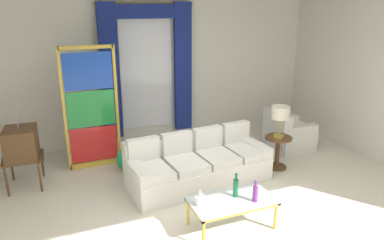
{
  "coord_description": "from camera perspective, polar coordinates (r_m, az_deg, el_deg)",
  "views": [
    {
      "loc": [
        -2.08,
        -4.31,
        2.86
      ],
      "look_at": [
        0.02,
        0.9,
        1.05
      ],
      "focal_mm": 33.84,
      "sensor_mm": 36.0,
      "label": 1
    }
  ],
  "objects": [
    {
      "name": "ground_plane",
      "position": [
        5.58,
        3.36,
        -13.04
      ],
      "size": [
        16.0,
        16.0,
        0.0
      ],
      "primitive_type": "plane",
      "color": "silver"
    },
    {
      "name": "wall_rear",
      "position": [
        7.78,
        -6.15,
        7.69
      ],
      "size": [
        8.0,
        0.12,
        3.0
      ],
      "primitive_type": "cube",
      "color": "white",
      "rests_on": "ground"
    },
    {
      "name": "wall_right",
      "position": [
        7.68,
        27.18,
        5.69
      ],
      "size": [
        0.12,
        7.0,
        3.0
      ],
      "primitive_type": "cube",
      "color": "white",
      "rests_on": "ground"
    },
    {
      "name": "curtained_window",
      "position": [
        7.54,
        -7.06,
        9.19
      ],
      "size": [
        2.0,
        0.17,
        2.7
      ],
      "color": "white",
      "rests_on": "ground"
    },
    {
      "name": "couch_white_long",
      "position": [
        6.07,
        0.79,
        -7.01
      ],
      "size": [
        2.41,
        1.13,
        0.86
      ],
      "color": "white",
      "rests_on": "ground"
    },
    {
      "name": "coffee_table",
      "position": [
        4.91,
        6.29,
        -12.77
      ],
      "size": [
        1.12,
        0.6,
        0.41
      ],
      "color": "silver",
      "rests_on": "ground"
    },
    {
      "name": "bottle_blue_decanter",
      "position": [
        4.83,
        9.94,
        -11.24
      ],
      "size": [
        0.07,
        0.07,
        0.3
      ],
      "color": "#753384",
      "rests_on": "coffee_table"
    },
    {
      "name": "bottle_crystal_tall",
      "position": [
        4.9,
        6.9,
        -10.42
      ],
      "size": [
        0.07,
        0.07,
        0.34
      ],
      "color": "#196B3D",
      "rests_on": "coffee_table"
    },
    {
      "name": "bottle_amber_squat",
      "position": [
        4.71,
        1.2,
        -12.39
      ],
      "size": [
        0.13,
        0.13,
        0.23
      ],
      "color": "silver",
      "rests_on": "coffee_table"
    },
    {
      "name": "vintage_tv",
      "position": [
        6.36,
        -25.35,
        -3.52
      ],
      "size": [
        0.62,
        0.63,
        1.35
      ],
      "color": "brown",
      "rests_on": "ground"
    },
    {
      "name": "armchair_white",
      "position": [
        7.7,
        14.72,
        -2.27
      ],
      "size": [
        0.85,
        0.85,
        0.8
      ],
      "color": "white",
      "rests_on": "ground"
    },
    {
      "name": "stained_glass_divider",
      "position": [
        6.6,
        -15.57,
        1.35
      ],
      "size": [
        0.95,
        0.05,
        2.2
      ],
      "color": "gold",
      "rests_on": "ground"
    },
    {
      "name": "peacock_figurine",
      "position": [
        6.52,
        -9.75,
        -6.32
      ],
      "size": [
        0.44,
        0.6,
        0.5
      ],
      "color": "beige",
      "rests_on": "ground"
    },
    {
      "name": "round_side_table",
      "position": [
        6.72,
        13.36,
        -4.54
      ],
      "size": [
        0.48,
        0.48,
        0.59
      ],
      "color": "brown",
      "rests_on": "ground"
    },
    {
      "name": "table_lamp_brass",
      "position": [
        6.5,
        13.78,
        0.96
      ],
      "size": [
        0.32,
        0.32,
        0.57
      ],
      "color": "#B29338",
      "rests_on": "round_side_table"
    }
  ]
}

